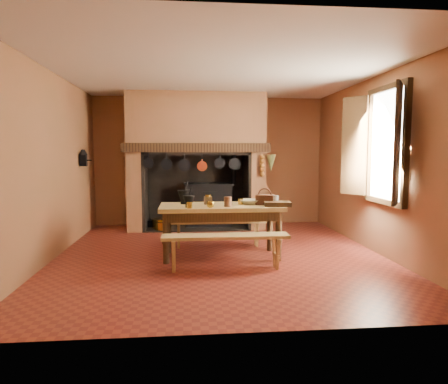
% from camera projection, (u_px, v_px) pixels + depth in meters
% --- Properties ---
extents(floor, '(5.50, 5.50, 0.00)m').
position_uv_depth(floor, '(220.00, 254.00, 6.25)').
color(floor, maroon).
rests_on(floor, ground).
extents(ceiling, '(5.50, 5.50, 0.00)m').
position_uv_depth(ceiling, '(220.00, 72.00, 5.98)').
color(ceiling, silver).
rests_on(ceiling, back_wall).
extents(back_wall, '(5.00, 0.02, 2.80)m').
position_uv_depth(back_wall, '(209.00, 161.00, 8.84)').
color(back_wall, brown).
rests_on(back_wall, floor).
extents(wall_left, '(0.02, 5.50, 2.80)m').
position_uv_depth(wall_left, '(51.00, 166.00, 5.88)').
color(wall_left, brown).
rests_on(wall_left, floor).
extents(wall_right, '(0.02, 5.50, 2.80)m').
position_uv_depth(wall_right, '(376.00, 165.00, 6.34)').
color(wall_right, brown).
rests_on(wall_right, floor).
extents(wall_front, '(5.00, 0.02, 2.80)m').
position_uv_depth(wall_front, '(246.00, 175.00, 3.39)').
color(wall_front, brown).
rests_on(wall_front, floor).
extents(chimney_breast, '(2.95, 0.96, 2.80)m').
position_uv_depth(chimney_breast, '(196.00, 142.00, 8.34)').
color(chimney_breast, brown).
rests_on(chimney_breast, floor).
extents(iron_range, '(1.12, 0.55, 1.60)m').
position_uv_depth(iron_range, '(208.00, 204.00, 8.62)').
color(iron_range, black).
rests_on(iron_range, floor).
extents(hearth_pans, '(0.51, 0.62, 0.20)m').
position_uv_depth(hearth_pans, '(161.00, 224.00, 8.34)').
color(hearth_pans, gold).
rests_on(hearth_pans, floor).
extents(hanging_pans, '(1.92, 0.29, 0.27)m').
position_uv_depth(hanging_pans, '(195.00, 164.00, 7.88)').
color(hanging_pans, black).
rests_on(hanging_pans, chimney_breast).
extents(onion_string, '(0.12, 0.10, 0.46)m').
position_uv_depth(onion_string, '(262.00, 166.00, 7.99)').
color(onion_string, '#9B5F1C').
rests_on(onion_string, chimney_breast).
extents(herb_bunch, '(0.20, 0.20, 0.35)m').
position_uv_depth(herb_bunch, '(271.00, 163.00, 8.00)').
color(herb_bunch, '#515A2A').
rests_on(herb_bunch, chimney_breast).
extents(window, '(0.39, 1.75, 1.76)m').
position_uv_depth(window, '(380.00, 145.00, 5.90)').
color(window, white).
rests_on(window, wall_right).
extents(wall_coffee_mill, '(0.23, 0.16, 0.31)m').
position_uv_depth(wall_coffee_mill, '(83.00, 157.00, 7.42)').
color(wall_coffee_mill, black).
rests_on(wall_coffee_mill, wall_left).
extents(work_table, '(1.85, 0.82, 0.80)m').
position_uv_depth(work_table, '(221.00, 213.00, 6.06)').
color(work_table, tan).
rests_on(work_table, floor).
extents(bench_front, '(1.72, 0.30, 0.48)m').
position_uv_depth(bench_front, '(226.00, 244.00, 5.40)').
color(bench_front, tan).
rests_on(bench_front, floor).
extents(bench_back, '(1.62, 0.28, 0.46)m').
position_uv_depth(bench_back, '(218.00, 227.00, 6.73)').
color(bench_back, tan).
rests_on(bench_back, floor).
extents(mortar_large, '(0.21, 0.21, 0.36)m').
position_uv_depth(mortar_large, '(184.00, 196.00, 6.14)').
color(mortar_large, black).
rests_on(mortar_large, work_table).
extents(mortar_small, '(0.17, 0.17, 0.29)m').
position_uv_depth(mortar_small, '(189.00, 201.00, 5.77)').
color(mortar_small, black).
rests_on(mortar_small, work_table).
extents(coffee_grinder, '(0.16, 0.12, 0.18)m').
position_uv_depth(coffee_grinder, '(208.00, 200.00, 6.13)').
color(coffee_grinder, '#3C2613').
rests_on(coffee_grinder, work_table).
extents(brass_mug_a, '(0.09, 0.09, 0.09)m').
position_uv_depth(brass_mug_a, '(190.00, 205.00, 5.67)').
color(brass_mug_a, gold).
rests_on(brass_mug_a, work_table).
extents(brass_mug_b, '(0.09, 0.09, 0.09)m').
position_uv_depth(brass_mug_b, '(240.00, 201.00, 6.12)').
color(brass_mug_b, gold).
rests_on(brass_mug_b, work_table).
extents(mixing_bowl, '(0.33, 0.33, 0.07)m').
position_uv_depth(mixing_bowl, '(249.00, 202.00, 6.13)').
color(mixing_bowl, '#C2BA95').
rests_on(mixing_bowl, work_table).
extents(stoneware_crock, '(0.14, 0.14, 0.15)m').
position_uv_depth(stoneware_crock, '(228.00, 202.00, 5.85)').
color(stoneware_crock, '#54321F').
rests_on(stoneware_crock, work_table).
extents(glass_jar, '(0.11, 0.11, 0.14)m').
position_uv_depth(glass_jar, '(276.00, 200.00, 6.03)').
color(glass_jar, beige).
rests_on(glass_jar, work_table).
extents(wicker_basket, '(0.31, 0.26, 0.26)m').
position_uv_depth(wicker_basket, '(265.00, 199.00, 6.09)').
color(wicker_basket, '#4E2717').
rests_on(wicker_basket, work_table).
extents(wooden_tray, '(0.42, 0.32, 0.07)m').
position_uv_depth(wooden_tray, '(278.00, 204.00, 5.92)').
color(wooden_tray, '#3C2613').
rests_on(wooden_tray, work_table).
extents(brass_cup, '(0.15, 0.15, 0.09)m').
position_uv_depth(brass_cup, '(210.00, 205.00, 5.74)').
color(brass_cup, gold).
rests_on(brass_cup, work_table).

